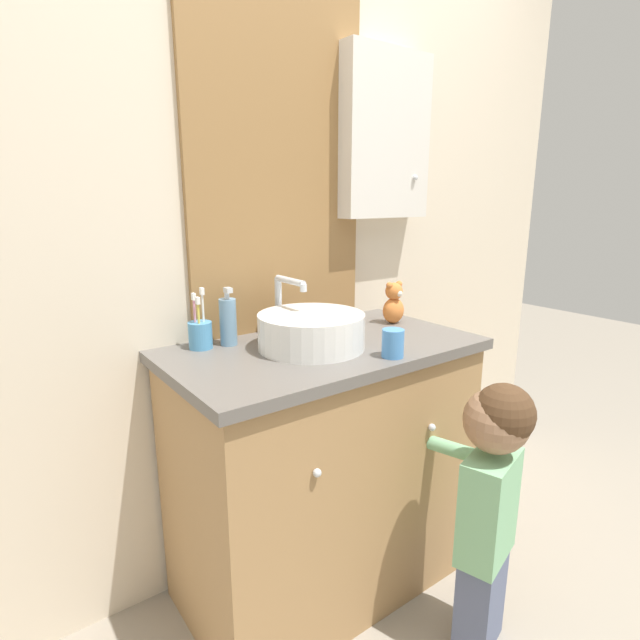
% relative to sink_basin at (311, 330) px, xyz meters
% --- Properties ---
extents(ground_plane, '(10.00, 10.00, 0.00)m').
position_rel_sink_basin_xyz_m(ground_plane, '(0.05, -0.32, -0.95)').
color(ground_plane, gray).
extents(wall_back, '(3.20, 0.18, 2.50)m').
position_rel_sink_basin_xyz_m(wall_back, '(0.07, 0.31, 0.32)').
color(wall_back, beige).
rests_on(wall_back, ground_plane).
extents(vanity_counter, '(1.01, 0.57, 0.89)m').
position_rel_sink_basin_xyz_m(vanity_counter, '(0.05, -0.00, -0.50)').
color(vanity_counter, '#A37A4C').
rests_on(vanity_counter, ground_plane).
extents(sink_basin, '(0.34, 0.39, 0.21)m').
position_rel_sink_basin_xyz_m(sink_basin, '(0.00, 0.00, 0.00)').
color(sink_basin, white).
rests_on(sink_basin, vanity_counter).
extents(toothbrush_holder, '(0.07, 0.07, 0.19)m').
position_rel_sink_basin_xyz_m(toothbrush_holder, '(-0.28, 0.20, -0.01)').
color(toothbrush_holder, '#4C93C6').
rests_on(toothbrush_holder, vanity_counter).
extents(soap_dispenser, '(0.05, 0.05, 0.19)m').
position_rel_sink_basin_xyz_m(soap_dispenser, '(-0.20, 0.18, 0.02)').
color(soap_dispenser, '#6B93B2').
rests_on(soap_dispenser, vanity_counter).
extents(child_figure, '(0.23, 0.44, 0.86)m').
position_rel_sink_basin_xyz_m(child_figure, '(0.29, -0.50, -0.41)').
color(child_figure, slate).
rests_on(child_figure, ground_plane).
extents(teddy_bear, '(0.09, 0.07, 0.16)m').
position_rel_sink_basin_xyz_m(teddy_bear, '(0.43, 0.07, 0.02)').
color(teddy_bear, orange).
rests_on(teddy_bear, vanity_counter).
extents(drinking_cup, '(0.07, 0.07, 0.09)m').
position_rel_sink_basin_xyz_m(drinking_cup, '(0.14, -0.22, -0.02)').
color(drinking_cup, '#4789D1').
rests_on(drinking_cup, vanity_counter).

